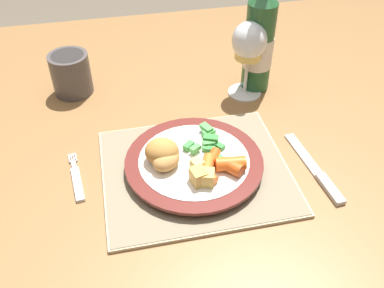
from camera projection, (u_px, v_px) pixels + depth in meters
dining_table at (161, 155)px, 0.88m from camera, size 1.60×1.07×0.74m
placemat at (196, 171)px, 0.74m from camera, size 0.32×0.28×0.01m
dinner_plate at (194, 163)px, 0.74m from camera, size 0.24×0.24×0.02m
breaded_croquettes at (163, 154)px, 0.71m from camera, size 0.07×0.08×0.04m
green_beans_pile at (208, 143)px, 0.75m from camera, size 0.07×0.11×0.02m
glazed_carrots at (221, 166)px, 0.71m from camera, size 0.09×0.08×0.02m
fork at (77, 180)px, 0.73m from camera, size 0.03×0.12×0.01m
table_knife at (318, 173)px, 0.74m from camera, size 0.03×0.19×0.01m
wine_glass at (249, 45)px, 0.86m from camera, size 0.07×0.07×0.16m
bottle at (259, 41)px, 0.88m from camera, size 0.06×0.06×0.30m
roast_potatoes at (201, 174)px, 0.69m from camera, size 0.04×0.06×0.03m
drinking_cup at (71, 73)px, 0.91m from camera, size 0.08×0.08×0.09m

